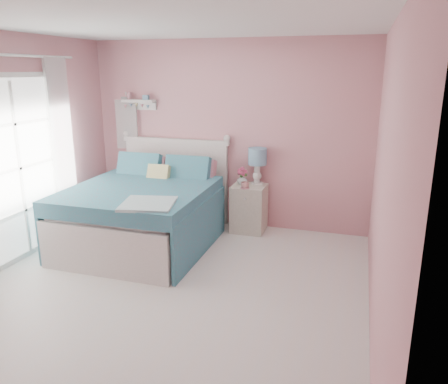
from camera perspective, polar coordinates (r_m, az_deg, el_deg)
The scene contains 12 objects.
floor at distance 4.59m, azimuth -8.03°, elevation -12.93°, with size 4.50×4.50×0.00m, color silver.
room_shell at distance 4.08m, azimuth -8.87°, elevation 7.03°, with size 4.50×4.50×4.50m.
bed at distance 5.73m, azimuth -10.15°, elevation -2.62°, with size 1.68×2.11×1.22m.
nightstand at distance 6.08m, azimuth 3.27°, elevation -2.12°, with size 0.45×0.45×0.66m.
table_lamp at distance 6.00m, azimuth 4.39°, elevation 4.30°, with size 0.25×0.25×0.50m.
vase at distance 6.02m, azimuth 2.36°, elevation 1.65°, with size 0.14×0.14×0.14m, color silver.
teacup at distance 5.83m, azimuth 2.75°, elevation 0.88°, with size 0.11×0.11×0.08m, color tan.
roses at distance 5.99m, azimuth 2.35°, elevation 2.69°, with size 0.14×0.11×0.12m.
wall_shelf at distance 6.61m, azimuth -11.02°, elevation 11.47°, with size 0.50×0.15×0.25m.
hanging_dress at distance 6.74m, azimuth -12.59°, elevation 8.60°, with size 0.34×0.03×0.72m, color white.
french_door at distance 5.61m, azimuth -25.18°, elevation 2.76°, with size 0.04×1.32×2.16m.
curtain_far at distance 6.12m, azimuth -20.31°, elevation 5.24°, with size 0.04×0.40×2.32m, color white.
Camera 1 is at (1.79, -3.62, 2.18)m, focal length 35.00 mm.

